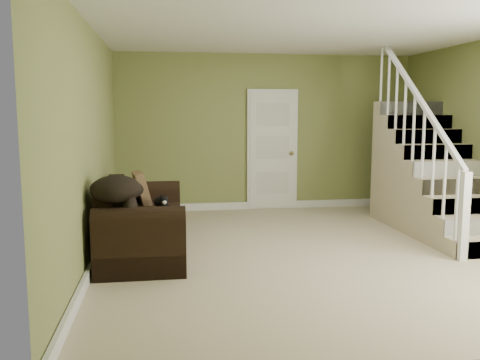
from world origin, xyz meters
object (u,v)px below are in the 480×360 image
object	(u,v)px
sofa	(139,226)
cat	(161,203)
side_table	(135,211)
banana	(148,218)

from	to	relation	value
sofa	cat	size ratio (longest dim) A/B	4.74
side_table	cat	distance (m)	0.90
banana	cat	bearing A→B (deg)	58.79
sofa	banana	size ratio (longest dim) A/B	9.74
sofa	cat	bearing A→B (deg)	48.70
cat	banana	xyz separation A→B (m)	(-0.14, -0.67, -0.05)
sofa	banana	xyz separation A→B (m)	(0.11, -0.37, 0.17)
sofa	side_table	size ratio (longest dim) A/B	2.75
side_table	banana	distance (m)	1.48
side_table	banana	world-z (taller)	side_table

